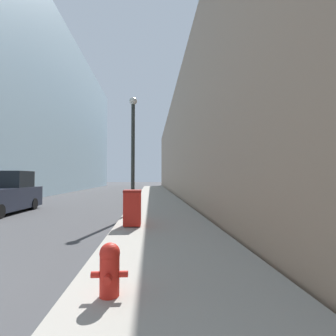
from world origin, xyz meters
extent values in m
cube|color=#9E998E|center=(5.52, 18.00, 0.07)|extent=(3.53, 60.00, 0.14)
cube|color=#99B7C6|center=(-10.83, 26.00, 9.76)|extent=(12.00, 60.00, 19.52)
cube|color=#9E7F66|center=(13.38, 26.00, 5.33)|extent=(12.00, 60.00, 10.65)
cylinder|color=red|center=(4.44, 0.79, 0.42)|extent=(0.28, 0.28, 0.55)
sphere|color=red|center=(4.44, 0.79, 0.74)|extent=(0.29, 0.29, 0.29)
cylinder|color=red|center=(4.44, 0.79, 0.83)|extent=(0.08, 0.08, 0.06)
cylinder|color=red|center=(4.44, 0.59, 0.45)|extent=(0.11, 0.12, 0.11)
cylinder|color=red|center=(4.24, 0.79, 0.45)|extent=(0.12, 0.09, 0.09)
cylinder|color=red|center=(4.64, 0.79, 0.45)|extent=(0.12, 0.09, 0.09)
cube|color=red|center=(4.38, 6.14, 0.74)|extent=(0.58, 0.62, 1.13)
cube|color=maroon|center=(4.38, 6.14, 1.34)|extent=(0.60, 0.64, 0.08)
cylinder|color=black|center=(4.13, 6.40, 0.22)|extent=(0.05, 0.16, 0.16)
cylinder|color=black|center=(4.63, 6.40, 0.22)|extent=(0.05, 0.16, 0.16)
cylinder|color=#2D332D|center=(4.17, 9.29, 0.27)|extent=(0.32, 0.32, 0.25)
cylinder|color=#2D332D|center=(4.17, 9.29, 2.71)|extent=(0.17, 0.17, 5.13)
sphere|color=silver|center=(4.17, 9.29, 5.42)|extent=(0.36, 0.36, 0.36)
cube|color=black|center=(-2.64, 11.57, 1.72)|extent=(2.01, 1.74, 0.88)
cylinder|color=black|center=(-1.61, 12.30, 0.32)|extent=(0.24, 0.64, 0.64)
camera|label=1|loc=(5.02, -3.01, 1.82)|focal=28.00mm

